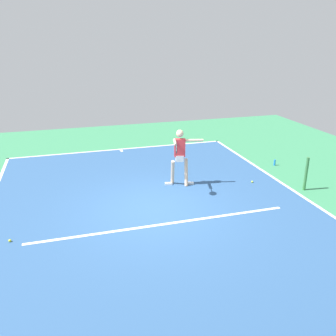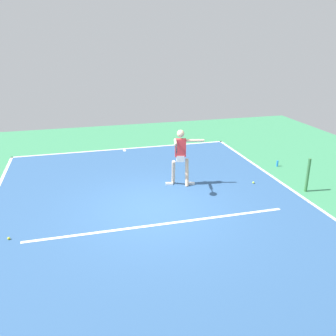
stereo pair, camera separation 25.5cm
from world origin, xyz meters
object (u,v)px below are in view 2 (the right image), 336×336
(tennis_ball_near_service_line, at_px, (253,183))
(water_bottle, at_px, (277,163))
(tennis_ball_far_corner, at_px, (9,238))
(net_post, at_px, (308,175))
(tennis_player, at_px, (181,154))

(tennis_ball_near_service_line, bearing_deg, water_bottle, -141.85)
(tennis_ball_far_corner, relative_size, water_bottle, 0.30)
(tennis_ball_near_service_line, distance_m, water_bottle, 2.08)
(net_post, relative_size, water_bottle, 4.86)
(water_bottle, bearing_deg, tennis_ball_near_service_line, 38.15)
(tennis_player, xyz_separation_m, water_bottle, (-3.99, -0.79, -0.95))
(tennis_player, distance_m, water_bottle, 4.18)
(tennis_ball_far_corner, height_order, tennis_ball_near_service_line, same)
(tennis_ball_near_service_line, bearing_deg, tennis_ball_far_corner, 12.89)
(tennis_player, relative_size, tennis_ball_far_corner, 27.89)
(net_post, xyz_separation_m, water_bottle, (-0.37, -2.27, -0.43))
(tennis_player, distance_m, tennis_ball_near_service_line, 2.62)
(tennis_ball_far_corner, bearing_deg, water_bottle, -161.66)
(tennis_ball_far_corner, bearing_deg, tennis_ball_near_service_line, -167.11)
(tennis_player, relative_size, tennis_ball_near_service_line, 27.89)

